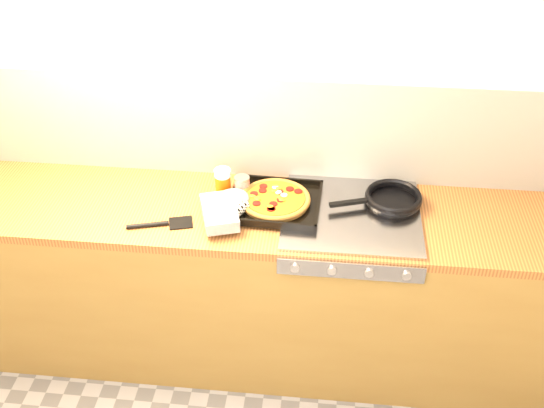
# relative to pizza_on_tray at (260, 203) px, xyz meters

# --- Properties ---
(room_shell) EXTENTS (3.20, 3.20, 3.20)m
(room_shell) POSITION_rel_pizza_on_tray_xyz_m (-0.05, 0.29, 0.21)
(room_shell) COLOR white
(room_shell) RESTS_ON ground
(counter_run) EXTENTS (3.20, 0.62, 0.90)m
(counter_run) POSITION_rel_pizza_on_tray_xyz_m (-0.04, 0.01, -0.49)
(counter_run) COLOR brown
(counter_run) RESTS_ON ground
(stovetop) EXTENTS (0.60, 0.56, 0.02)m
(stovetop) POSITION_rel_pizza_on_tray_xyz_m (0.40, 0.01, -0.04)
(stovetop) COLOR #97979C
(stovetop) RESTS_ON counter_run
(pizza_on_tray) EXTENTS (0.54, 0.46, 0.07)m
(pizza_on_tray) POSITION_rel_pizza_on_tray_xyz_m (0.00, 0.00, 0.00)
(pizza_on_tray) COLOR black
(pizza_on_tray) RESTS_ON stovetop
(frying_pan) EXTENTS (0.45, 0.32, 0.04)m
(frying_pan) POSITION_rel_pizza_on_tray_xyz_m (0.58, 0.10, -0.01)
(frying_pan) COLOR black
(frying_pan) RESTS_ON stovetop
(tomato_can) EXTENTS (0.08, 0.08, 0.10)m
(tomato_can) POSITION_rel_pizza_on_tray_xyz_m (-0.09, 0.11, 0.01)
(tomato_can) COLOR maroon
(tomato_can) RESTS_ON counter_run
(juice_glass) EXTENTS (0.09, 0.09, 0.13)m
(juice_glass) POSITION_rel_pizza_on_tray_xyz_m (-0.19, 0.12, 0.02)
(juice_glass) COLOR #D3590C
(juice_glass) RESTS_ON counter_run
(wooden_spoon) EXTENTS (0.28, 0.15, 0.02)m
(wooden_spoon) POSITION_rel_pizza_on_tray_xyz_m (0.12, 0.17, -0.03)
(wooden_spoon) COLOR #AB7148
(wooden_spoon) RESTS_ON counter_run
(black_spatula) EXTENTS (0.29, 0.13, 0.02)m
(black_spatula) POSITION_rel_pizza_on_tray_xyz_m (-0.41, -0.15, -0.04)
(black_spatula) COLOR black
(black_spatula) RESTS_ON counter_run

